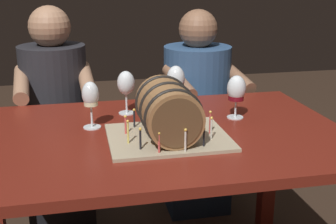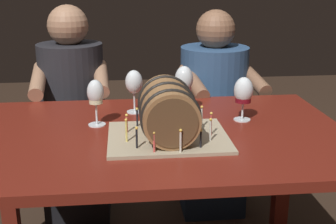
# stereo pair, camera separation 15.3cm
# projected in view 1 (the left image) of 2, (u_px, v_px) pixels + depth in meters

# --- Properties ---
(dining_table) EXTENTS (1.45, 0.91, 0.75)m
(dining_table) POSITION_uv_depth(u_px,v_px,m) (153.00, 158.00, 1.66)
(dining_table) COLOR maroon
(dining_table) RESTS_ON ground
(barrel_cake) EXTENTS (0.42, 0.34, 0.21)m
(barrel_cake) POSITION_uv_depth(u_px,v_px,m) (168.00, 114.00, 1.54)
(barrel_cake) COLOR tan
(barrel_cake) RESTS_ON dining_table
(wine_glass_red) EXTENTS (0.08, 0.08, 0.18)m
(wine_glass_red) POSITION_uv_depth(u_px,v_px,m) (236.00, 90.00, 1.76)
(wine_glass_red) COLOR white
(wine_glass_red) RESTS_ON dining_table
(wine_glass_empty) EXTENTS (0.07, 0.07, 0.18)m
(wine_glass_empty) POSITION_uv_depth(u_px,v_px,m) (126.00, 84.00, 1.81)
(wine_glass_empty) COLOR white
(wine_glass_empty) RESTS_ON dining_table
(wine_glass_white) EXTENTS (0.07, 0.07, 0.18)m
(wine_glass_white) POSITION_uv_depth(u_px,v_px,m) (91.00, 97.00, 1.64)
(wine_glass_white) COLOR white
(wine_glass_white) RESTS_ON dining_table
(wine_glass_rose) EXTENTS (0.08, 0.08, 0.20)m
(wine_glass_rose) POSITION_uv_depth(u_px,v_px,m) (176.00, 81.00, 1.84)
(wine_glass_rose) COLOR white
(wine_glass_rose) RESTS_ON dining_table
(person_seated_left) EXTENTS (0.39, 0.48, 1.17)m
(person_seated_left) POSITION_uv_depth(u_px,v_px,m) (58.00, 128.00, 2.30)
(person_seated_left) COLOR black
(person_seated_left) RESTS_ON ground
(person_seated_right) EXTENTS (0.45, 0.53, 1.14)m
(person_seated_right) POSITION_uv_depth(u_px,v_px,m) (197.00, 119.00, 2.45)
(person_seated_right) COLOR #1B2D46
(person_seated_right) RESTS_ON ground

